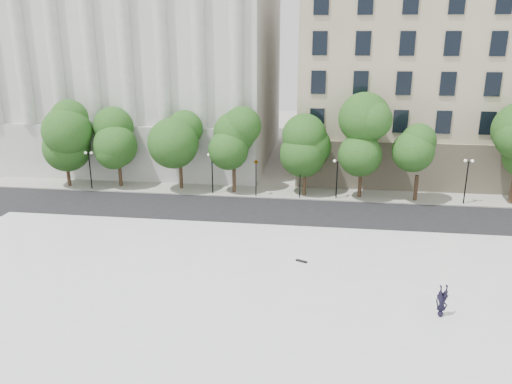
{
  "coord_description": "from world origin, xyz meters",
  "views": [
    {
      "loc": [
        4.49,
        -23.35,
        15.08
      ],
      "look_at": [
        0.05,
        10.0,
        4.44
      ],
      "focal_mm": 35.0,
      "sensor_mm": 36.0,
      "label": 1
    }
  ],
  "objects_px": {
    "skateboard": "(302,261)",
    "person_lying": "(441,312)",
    "traffic_light_east": "(301,161)",
    "traffic_light_west": "(256,160)"
  },
  "relations": [
    {
      "from": "skateboard",
      "to": "person_lying",
      "type": "bearing_deg",
      "value": -13.33
    },
    {
      "from": "person_lying",
      "to": "skateboard",
      "type": "relative_size",
      "value": 2.29
    },
    {
      "from": "traffic_light_east",
      "to": "person_lying",
      "type": "distance_m",
      "value": 22.63
    },
    {
      "from": "traffic_light_east",
      "to": "skateboard",
      "type": "bearing_deg",
      "value": -86.7
    },
    {
      "from": "traffic_light_east",
      "to": "person_lying",
      "type": "bearing_deg",
      "value": -67.28
    },
    {
      "from": "traffic_light_west",
      "to": "person_lying",
      "type": "distance_m",
      "value": 24.57
    },
    {
      "from": "traffic_light_west",
      "to": "skateboard",
      "type": "distance_m",
      "value": 16.04
    },
    {
      "from": "person_lying",
      "to": "skateboard",
      "type": "height_order",
      "value": "person_lying"
    },
    {
      "from": "traffic_light_east",
      "to": "person_lying",
      "type": "xyz_separation_m",
      "value": [
        8.66,
        -20.69,
        -3.0
      ]
    },
    {
      "from": "traffic_light_west",
      "to": "skateboard",
      "type": "xyz_separation_m",
      "value": [
        5.08,
        -14.87,
        -3.24
      ]
    }
  ]
}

